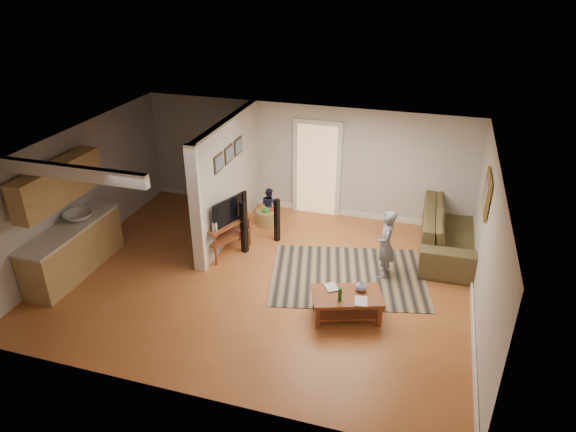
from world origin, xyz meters
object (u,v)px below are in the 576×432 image
object	(u,v)px
toy_basket	(267,216)
toddler	(269,221)
coffee_table	(348,299)
child	(383,275)
speaker_right	(277,220)
tv_console	(227,224)
sofa	(448,246)
speaker_left	(244,227)

from	to	relation	value
toy_basket	toddler	xyz separation A→B (m)	(0.00, 0.15, -0.18)
coffee_table	child	bearing A→B (deg)	73.46
speaker_right	toddler	size ratio (longest dim) A/B	1.20
tv_console	toddler	xyz separation A→B (m)	(0.34, 1.55, -0.64)
toddler	toy_basket	bearing A→B (deg)	119.23
sofa	speaker_right	xyz separation A→B (m)	(-3.46, -0.80, 0.48)
child	sofa	bearing A→B (deg)	136.02
sofa	toy_basket	bearing A→B (deg)	90.76
speaker_right	speaker_left	bearing A→B (deg)	-103.44
toy_basket	child	world-z (taller)	child
speaker_right	child	xyz separation A→B (m)	(2.30, -0.69, -0.48)
tv_console	speaker_right	bearing A→B (deg)	64.89
speaker_right	tv_console	bearing A→B (deg)	-111.55
child	tv_console	bearing A→B (deg)	-95.11
speaker_right	toy_basket	xyz separation A→B (m)	(-0.44, 0.66, -0.30)
sofa	child	world-z (taller)	child
toy_basket	child	size ratio (longest dim) A/B	0.36
tv_console	speaker_right	xyz separation A→B (m)	(0.78, 0.75, -0.17)
coffee_table	toddler	size ratio (longest dim) A/B	1.61
coffee_table	speaker_right	world-z (taller)	speaker_right
tv_console	toddler	distance (m)	1.71
sofa	coffee_table	distance (m)	3.32
sofa	toddler	distance (m)	3.90
speaker_left	toy_basket	size ratio (longest dim) A/B	2.27
sofa	toy_basket	size ratio (longest dim) A/B	6.05
sofa	child	distance (m)	1.89
tv_console	sofa	bearing A→B (deg)	41.20
sofa	speaker_left	distance (m)	4.23
sofa	child	xyz separation A→B (m)	(-1.16, -1.49, 0.00)
speaker_left	coffee_table	bearing A→B (deg)	-10.45
speaker_right	child	distance (m)	2.45
toy_basket	child	xyz separation A→B (m)	(2.74, -1.35, -0.18)
coffee_table	speaker_right	xyz separation A→B (m)	(-1.88, 2.10, 0.13)
sofa	tv_console	size ratio (longest dim) A/B	2.44
speaker_right	toy_basket	size ratio (longest dim) A/B	1.96
tv_console	toddler	bearing A→B (deg)	98.74
sofa	toy_basket	xyz separation A→B (m)	(-3.90, -0.14, 0.18)
speaker_right	child	world-z (taller)	speaker_right
tv_console	toddler	world-z (taller)	tv_console
toddler	sofa	bearing A→B (deg)	-150.65
child	speaker_left	bearing A→B (deg)	-97.71
speaker_left	speaker_right	xyz separation A→B (m)	(0.49, 0.62, -0.07)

